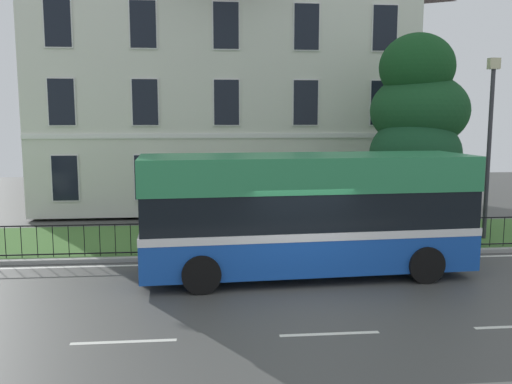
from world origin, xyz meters
name	(u,v)px	position (x,y,z in m)	size (l,w,h in m)	color
ground_plane	(305,292)	(0.00, 0.89, -0.02)	(60.00, 56.00, 0.18)	#464644
georgian_townhouse	(222,73)	(-1.48, 15.28, 6.40)	(16.74, 9.44, 12.48)	silver
iron_verge_railing	(236,236)	(-1.48, 4.40, 0.62)	(20.02, 0.04, 0.97)	black
evergreen_tree	(415,147)	(5.29, 7.41, 3.16)	(4.33, 4.33, 7.21)	#423328
single_decker_bus	(307,213)	(0.29, 2.29, 1.71)	(8.92, 3.04, 3.26)	#184DB3
street_lamp_post	(490,136)	(7.14, 5.59, 3.63)	(0.36, 0.24, 6.06)	#333338
litter_bin	(201,230)	(-2.56, 5.07, 0.72)	(0.52, 0.52, 1.19)	#23472D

